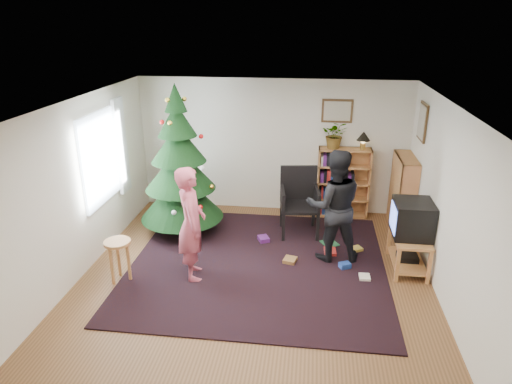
# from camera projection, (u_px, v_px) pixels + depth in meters

# --- Properties ---
(floor) EXTENTS (5.00, 5.00, 0.00)m
(floor) POSITION_uv_depth(u_px,v_px,m) (256.00, 275.00, 6.67)
(floor) COLOR brown
(floor) RESTS_ON ground
(ceiling) EXTENTS (5.00, 5.00, 0.00)m
(ceiling) POSITION_uv_depth(u_px,v_px,m) (255.00, 103.00, 5.76)
(ceiling) COLOR white
(ceiling) RESTS_ON wall_back
(wall_back) EXTENTS (5.00, 0.02, 2.50)m
(wall_back) POSITION_uv_depth(u_px,v_px,m) (272.00, 146.00, 8.53)
(wall_back) COLOR silver
(wall_back) RESTS_ON floor
(wall_front) EXTENTS (5.00, 0.02, 2.50)m
(wall_front) POSITION_uv_depth(u_px,v_px,m) (218.00, 302.00, 3.90)
(wall_front) COLOR silver
(wall_front) RESTS_ON floor
(wall_left) EXTENTS (0.02, 5.00, 2.50)m
(wall_left) POSITION_uv_depth(u_px,v_px,m) (82.00, 187.00, 6.51)
(wall_left) COLOR silver
(wall_left) RESTS_ON floor
(wall_right) EXTENTS (0.02, 5.00, 2.50)m
(wall_right) POSITION_uv_depth(u_px,v_px,m) (446.00, 204.00, 5.92)
(wall_right) COLOR silver
(wall_right) RESTS_ON floor
(rug) EXTENTS (3.80, 3.60, 0.02)m
(rug) POSITION_uv_depth(u_px,v_px,m) (258.00, 264.00, 6.94)
(rug) COLOR black
(rug) RESTS_ON floor
(window_pane) EXTENTS (0.04, 1.20, 1.40)m
(window_pane) POSITION_uv_depth(u_px,v_px,m) (101.00, 158.00, 6.97)
(window_pane) COLOR silver
(window_pane) RESTS_ON wall_left
(curtain) EXTENTS (0.06, 0.35, 1.60)m
(curtain) POSITION_uv_depth(u_px,v_px,m) (121.00, 146.00, 7.61)
(curtain) COLOR silver
(curtain) RESTS_ON wall_left
(picture_back) EXTENTS (0.55, 0.03, 0.42)m
(picture_back) POSITION_uv_depth(u_px,v_px,m) (337.00, 111.00, 8.11)
(picture_back) COLOR #4C3319
(picture_back) RESTS_ON wall_back
(picture_right) EXTENTS (0.03, 0.50, 0.60)m
(picture_right) POSITION_uv_depth(u_px,v_px,m) (423.00, 122.00, 7.29)
(picture_right) COLOR #4C3319
(picture_right) RESTS_ON wall_right
(christmas_tree) EXTENTS (1.41, 1.41, 2.56)m
(christmas_tree) POSITION_uv_depth(u_px,v_px,m) (180.00, 173.00, 7.65)
(christmas_tree) COLOR #3F2816
(christmas_tree) RESTS_ON rug
(bookshelf_back) EXTENTS (0.95, 0.30, 1.30)m
(bookshelf_back) POSITION_uv_depth(u_px,v_px,m) (343.00, 182.00, 8.43)
(bookshelf_back) COLOR #C07444
(bookshelf_back) RESTS_ON floor
(bookshelf_right) EXTENTS (0.30, 0.95, 1.30)m
(bookshelf_right) POSITION_uv_depth(u_px,v_px,m) (403.00, 192.00, 7.94)
(bookshelf_right) COLOR #C07444
(bookshelf_right) RESTS_ON floor
(tv_stand) EXTENTS (0.49, 0.88, 0.55)m
(tv_stand) POSITION_uv_depth(u_px,v_px,m) (409.00, 248.00, 6.73)
(tv_stand) COLOR #C07444
(tv_stand) RESTS_ON floor
(crt_tv) EXTENTS (0.55, 0.59, 0.52)m
(crt_tv) POSITION_uv_depth(u_px,v_px,m) (412.00, 219.00, 6.56)
(crt_tv) COLOR black
(crt_tv) RESTS_ON tv_stand
(armchair) EXTENTS (0.71, 0.71, 1.15)m
(armchair) POSITION_uv_depth(u_px,v_px,m) (300.00, 198.00, 7.80)
(armchair) COLOR black
(armchair) RESTS_ON rug
(stool) EXTENTS (0.37, 0.37, 0.62)m
(stool) POSITION_uv_depth(u_px,v_px,m) (118.00, 250.00, 6.37)
(stool) COLOR #C07444
(stool) RESTS_ON floor
(person_standing) EXTENTS (0.56, 0.70, 1.67)m
(person_standing) POSITION_uv_depth(u_px,v_px,m) (191.00, 224.00, 6.34)
(person_standing) COLOR #B14657
(person_standing) RESTS_ON rug
(person_by_chair) EXTENTS (0.93, 0.77, 1.75)m
(person_by_chair) POSITION_uv_depth(u_px,v_px,m) (334.00, 206.00, 6.82)
(person_by_chair) COLOR black
(person_by_chair) RESTS_ON rug
(potted_plant) EXTENTS (0.47, 0.42, 0.50)m
(potted_plant) POSITION_uv_depth(u_px,v_px,m) (335.00, 135.00, 8.14)
(potted_plant) COLOR gray
(potted_plant) RESTS_ON bookshelf_back
(table_lamp) EXTENTS (0.24, 0.24, 0.32)m
(table_lamp) POSITION_uv_depth(u_px,v_px,m) (364.00, 137.00, 8.09)
(table_lamp) COLOR #A57F33
(table_lamp) RESTS_ON bookshelf_back
(floor_clutter) EXTENTS (1.77, 1.21, 0.08)m
(floor_clutter) POSITION_uv_depth(u_px,v_px,m) (325.00, 254.00, 7.14)
(floor_clutter) COLOR #A51E19
(floor_clutter) RESTS_ON rug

